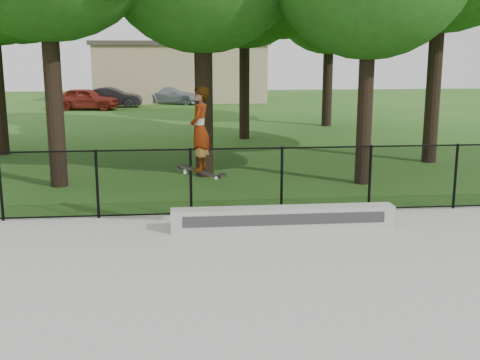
{
  "coord_description": "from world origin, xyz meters",
  "views": [
    {
      "loc": [
        -2.24,
        -6.89,
        3.59
      ],
      "look_at": [
        -1.1,
        4.2,
        1.2
      ],
      "focal_mm": 45.0,
      "sensor_mm": 36.0,
      "label": 1
    }
  ],
  "objects_px": {
    "car_b": "(112,97)",
    "car_c": "(172,95)",
    "grind_ledge": "(283,218)",
    "car_a": "(86,99)",
    "skater_airborne": "(200,131)"
  },
  "relations": [
    {
      "from": "grind_ledge",
      "to": "car_a",
      "type": "height_order",
      "value": "car_a"
    },
    {
      "from": "grind_ledge",
      "to": "car_c",
      "type": "height_order",
      "value": "car_c"
    },
    {
      "from": "car_a",
      "to": "car_c",
      "type": "xyz_separation_m",
      "value": [
        5.27,
        3.87,
        -0.07
      ]
    },
    {
      "from": "grind_ledge",
      "to": "skater_airborne",
      "type": "bearing_deg",
      "value": -177.93
    },
    {
      "from": "grind_ledge",
      "to": "car_c",
      "type": "xyz_separation_m",
      "value": [
        -2.51,
        30.7,
        0.34
      ]
    },
    {
      "from": "car_c",
      "to": "car_b",
      "type": "bearing_deg",
      "value": 139.77
    },
    {
      "from": "car_c",
      "to": "car_a",
      "type": "bearing_deg",
      "value": 146.34
    },
    {
      "from": "car_b",
      "to": "car_c",
      "type": "bearing_deg",
      "value": -58.84
    },
    {
      "from": "car_a",
      "to": "skater_airborne",
      "type": "xyz_separation_m",
      "value": [
        6.11,
        -26.89,
        1.4
      ]
    },
    {
      "from": "car_b",
      "to": "car_a",
      "type": "bearing_deg",
      "value": 141.32
    },
    {
      "from": "car_a",
      "to": "car_c",
      "type": "distance_m",
      "value": 6.54
    },
    {
      "from": "skater_airborne",
      "to": "car_c",
      "type": "bearing_deg",
      "value": 91.57
    },
    {
      "from": "car_b",
      "to": "skater_airborne",
      "type": "distance_m",
      "value": 28.97
    },
    {
      "from": "car_c",
      "to": "skater_airborne",
      "type": "xyz_separation_m",
      "value": [
        0.84,
        -30.76,
        1.47
      ]
    },
    {
      "from": "grind_ledge",
      "to": "car_c",
      "type": "distance_m",
      "value": 30.8
    }
  ]
}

